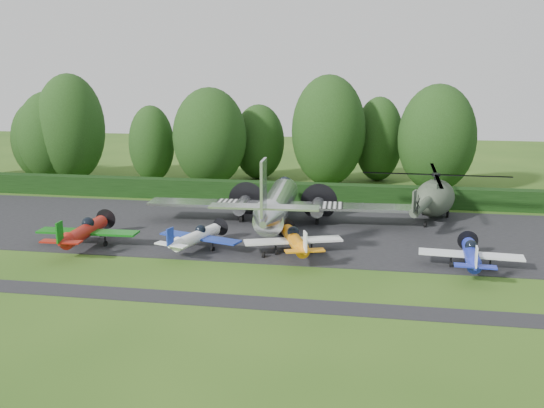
% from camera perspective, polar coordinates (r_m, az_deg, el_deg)
% --- Properties ---
extents(ground, '(160.00, 160.00, 0.00)m').
position_cam_1_polar(ground, '(41.82, -4.87, -5.90)').
color(ground, '#274E16').
rests_on(ground, ground).
extents(apron, '(70.00, 18.00, 0.01)m').
position_cam_1_polar(apron, '(51.14, -2.04, -2.38)').
color(apron, black).
rests_on(apron, ground).
extents(taxiway_verge, '(70.00, 2.00, 0.00)m').
position_cam_1_polar(taxiway_verge, '(36.41, -7.27, -8.85)').
color(taxiway_verge, black).
rests_on(taxiway_verge, ground).
extents(hedgerow, '(90.00, 1.60, 2.00)m').
position_cam_1_polar(hedgerow, '(61.63, 0.05, 0.24)').
color(hedgerow, black).
rests_on(hedgerow, ground).
extents(transport_plane, '(22.97, 17.61, 7.36)m').
position_cam_1_polar(transport_plane, '(51.08, 0.46, -0.03)').
color(transport_plane, silver).
rests_on(transport_plane, ground).
extents(light_plane_red, '(7.78, 8.18, 2.99)m').
position_cam_1_polar(light_plane_red, '(47.91, -17.21, -2.46)').
color(light_plane_red, maroon).
rests_on(light_plane_red, ground).
extents(light_plane_white, '(6.57, 6.91, 2.53)m').
position_cam_1_polar(light_plane_white, '(45.36, -7.11, -3.07)').
color(light_plane_white, white).
rests_on(light_plane_white, ground).
extents(light_plane_orange, '(7.18, 7.55, 2.76)m').
position_cam_1_polar(light_plane_orange, '(43.86, 2.15, -3.40)').
color(light_plane_orange, orange).
rests_on(light_plane_orange, ground).
extents(light_plane_blue, '(6.85, 7.21, 2.63)m').
position_cam_1_polar(light_plane_blue, '(42.86, 18.24, -4.51)').
color(light_plane_blue, '#1D2CAF').
rests_on(light_plane_blue, ground).
extents(helicopter, '(12.91, 15.12, 4.16)m').
position_cam_1_polar(helicopter, '(55.95, 15.09, 0.85)').
color(helicopter, '#3D4938').
rests_on(helicopter, ground).
extents(tree_0, '(8.38, 8.38, 11.69)m').
position_cam_1_polar(tree_0, '(68.26, 15.26, 5.98)').
color(tree_0, black).
rests_on(tree_0, ground).
extents(tree_1, '(5.32, 5.32, 9.05)m').
position_cam_1_polar(tree_1, '(73.15, -11.27, 5.56)').
color(tree_1, black).
rests_on(tree_1, ground).
extents(tree_3, '(6.27, 6.27, 9.42)m').
position_cam_1_polar(tree_3, '(79.37, -21.15, 5.63)').
color(tree_3, black).
rests_on(tree_3, ground).
extents(tree_4, '(8.42, 8.42, 12.62)m').
position_cam_1_polar(tree_4, '(69.62, 5.32, 6.88)').
color(tree_4, black).
rests_on(tree_4, ground).
extents(tree_5, '(5.76, 5.76, 10.03)m').
position_cam_1_polar(tree_5, '(73.52, 10.00, 6.03)').
color(tree_5, black).
rests_on(tree_5, ground).
extents(tree_7, '(7.96, 7.96, 12.71)m').
position_cam_1_polar(tree_7, '(76.07, -18.42, 6.81)').
color(tree_7, black).
rests_on(tree_7, ground).
extents(tree_8, '(8.37, 8.37, 11.22)m').
position_cam_1_polar(tree_8, '(69.47, -5.89, 6.27)').
color(tree_8, black).
rests_on(tree_8, ground).
extents(tree_10, '(7.35, 7.35, 10.64)m').
position_cam_1_polar(tree_10, '(77.30, -20.22, 5.99)').
color(tree_10, black).
rests_on(tree_10, ground).
extents(tree_11, '(6.21, 6.21, 9.04)m').
position_cam_1_polar(tree_11, '(73.81, -1.25, 5.86)').
color(tree_11, black).
rests_on(tree_11, ground).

